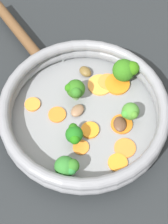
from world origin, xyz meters
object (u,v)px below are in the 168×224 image
Objects in this scene: carrot_slice_1 at (33,104)px; carrot_slice_3 at (81,147)px; carrot_slice_6 at (125,148)px; carrot_slice_7 at (118,163)px; carrot_slice_4 at (90,130)px; broccoli_floret_0 at (75,90)px; carrot_slice_2 at (57,115)px; mushroom_piece_2 at (85,72)px; carrot_slice_0 at (122,124)px; mushroom_piece_0 at (78,110)px; carrot_slice_9 at (117,84)px; broccoli_floret_3 at (67,167)px; mushroom_piece_1 at (120,124)px; broccoli_floret_4 at (130,112)px; skillet at (84,118)px; carrot_slice_5 at (108,82)px; broccoli_floret_2 at (126,70)px; carrot_slice_8 at (100,85)px; broccoli_floret_1 at (74,135)px.

carrot_slice_1 is 1.03× the size of carrot_slice_3.
carrot_slice_6 is 1.12× the size of carrot_slice_7.
carrot_slice_7 is (-0.02, -0.07, -0.00)m from carrot_slice_4.
carrot_slice_1 is at bearing 136.14° from broccoli_floret_0.
carrot_slice_3 is (-0.03, -0.07, -0.00)m from carrot_slice_2.
carrot_slice_7 is 0.20m from mushroom_piece_2.
carrot_slice_1 is at bearing 111.58° from carrot_slice_0.
mushroom_piece_0 reaches higher than carrot_slice_7.
carrot_slice_9 is at bearing 8.37° from carrot_slice_3.
carrot_slice_2 is 0.12m from broccoli_floret_3.
broccoli_floret_3 is 1.38× the size of mushroom_piece_1.
carrot_slice_6 is 0.06m from broccoli_floret_4.
carrot_slice_7 is at bearing -78.99° from carrot_slice_3.
skillet is 7.17× the size of carrot_slice_0.
carrot_slice_5 is 0.04m from broccoli_floret_2.
mushroom_piece_2 reaches higher than mushroom_piece_0.
carrot_slice_0 is at bearing -73.96° from mushroom_piece_0.
mushroom_piece_2 is (0.11, 0.01, 0.01)m from carrot_slice_2.
carrot_slice_1 is at bearing 145.49° from carrot_slice_5.
carrot_slice_8 reaches higher than skillet.
mushroom_piece_0 is (0.04, 0.12, 0.00)m from carrot_slice_7.
carrot_slice_3 is 0.61× the size of broccoli_floret_0.
carrot_slice_6 is at bearing -154.21° from broccoli_floret_4.
carrot_slice_7 is 0.80× the size of broccoli_floret_1.
broccoli_floret_4 is at bearing -105.81° from mushroom_piece_2.
carrot_slice_6 is 0.80× the size of broccoli_floret_0.
mushroom_piece_2 reaches higher than carrot_slice_2.
mushroom_piece_1 is at bearing -9.80° from broccoli_floret_3.
mushroom_piece_0 reaches higher than carrot_slice_3.
carrot_slice_7 is (-0.07, -0.04, 0.00)m from carrot_slice_0.
broccoli_floret_4 is (0.10, -0.04, 0.02)m from carrot_slice_3.
skillet is 6.57× the size of broccoli_floret_3.
broccoli_floret_0 is at bearing 147.17° from carrot_slice_9.
carrot_slice_7 is at bearing -170.75° from carrot_slice_6.
broccoli_floret_1 reaches higher than carrot_slice_5.
carrot_slice_7 is at bearing -112.27° from skillet.
carrot_slice_4 is 1.22× the size of mushroom_piece_2.
broccoli_floret_4 is at bearing -20.28° from carrot_slice_3.
broccoli_floret_4 reaches higher than carrot_slice_3.
carrot_slice_3 is 0.04m from carrot_slice_4.
broccoli_floret_2 is at bearing 27.60° from mushroom_piece_1.
broccoli_floret_0 is 0.10m from mushroom_piece_1.
broccoli_floret_1 is (-0.15, -0.01, 0.02)m from carrot_slice_9.
mushroom_piece_0 is (0.04, -0.08, 0.00)m from carrot_slice_1.
broccoli_floret_4 is (0.05, 0.03, 0.02)m from carrot_slice_6.
carrot_slice_4 is at bearing -175.12° from broccoli_floret_2.
mushroom_piece_1 is (0.13, -0.02, -0.02)m from broccoli_floret_3.
carrot_slice_4 reaches higher than carrot_slice_3.
broccoli_floret_2 is 1.56× the size of mushroom_piece_1.
broccoli_floret_4 reaches higher than carrot_slice_1.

